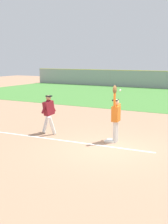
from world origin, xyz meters
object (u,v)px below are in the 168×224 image
Objects in this scene: first_base at (111,141)px; baseball at (120,90)px; fielder at (116,115)px; runner at (49,112)px; parked_car_black at (121,79)px.

first_base is 5.14× the size of baseball.
fielder is 0.98m from baseball.
fielder is 1.33× the size of runner.
baseball is (3.15, 0.47, 1.05)m from runner.
parked_car_black is (-10.08, 25.61, 0.63)m from first_base.
fielder is 27.56m from parked_car_black.
baseball reaches higher than runner.
runner is (-3.11, -0.15, -0.12)m from fielder.
parked_car_black is at bearing 111.49° from first_base.
first_base is at bearing 13.25° from runner.
fielder is at bearing -64.73° from parked_car_black.
first_base is 1.10m from fielder.
first_base is at bearing -121.97° from baseball.
fielder is at bearing -96.30° from baseball.
first_base is at bearing 3.43° from fielder.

